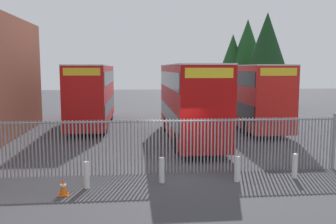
{
  "coord_description": "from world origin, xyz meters",
  "views": [
    {
      "loc": [
        -1.74,
        -14.18,
        4.2
      ],
      "look_at": [
        0.0,
        4.0,
        2.0
      ],
      "focal_mm": 38.92,
      "sensor_mm": 36.0,
      "label": 1
    }
  ],
  "objects_px": {
    "double_decker_bus_near_gate": "(190,99)",
    "bollard_center_front": "(162,170)",
    "bollard_near_right": "(237,169)",
    "double_decker_bus_behind_fence_right": "(93,93)",
    "bollard_near_left": "(87,175)",
    "bollard_far_right": "(295,166)",
    "double_decker_bus_behind_fence_left": "(248,93)",
    "traffic_cone_by_gate": "(63,187)"
  },
  "relations": [
    {
      "from": "bollard_near_right",
      "to": "bollard_near_left",
      "type": "bearing_deg",
      "value": -177.48
    },
    {
      "from": "double_decker_bus_behind_fence_left",
      "to": "traffic_cone_by_gate",
      "type": "bearing_deg",
      "value": -128.38
    },
    {
      "from": "double_decker_bus_near_gate",
      "to": "bollard_near_right",
      "type": "relative_size",
      "value": 11.38
    },
    {
      "from": "double_decker_bus_near_gate",
      "to": "bollard_near_right",
      "type": "height_order",
      "value": "double_decker_bus_near_gate"
    },
    {
      "from": "double_decker_bus_behind_fence_right",
      "to": "traffic_cone_by_gate",
      "type": "xyz_separation_m",
      "value": [
        0.61,
        -14.93,
        -2.13
      ]
    },
    {
      "from": "bollard_near_left",
      "to": "bollard_far_right",
      "type": "xyz_separation_m",
      "value": [
        7.81,
        0.44,
        0.0
      ]
    },
    {
      "from": "double_decker_bus_behind_fence_right",
      "to": "traffic_cone_by_gate",
      "type": "bearing_deg",
      "value": -87.68
    },
    {
      "from": "bollard_center_front",
      "to": "bollard_near_right",
      "type": "relative_size",
      "value": 1.0
    },
    {
      "from": "double_decker_bus_near_gate",
      "to": "bollard_far_right",
      "type": "height_order",
      "value": "double_decker_bus_near_gate"
    },
    {
      "from": "bollard_near_right",
      "to": "bollard_far_right",
      "type": "bearing_deg",
      "value": 4.89
    },
    {
      "from": "double_decker_bus_behind_fence_right",
      "to": "traffic_cone_by_gate",
      "type": "height_order",
      "value": "double_decker_bus_behind_fence_right"
    },
    {
      "from": "bollard_center_front",
      "to": "traffic_cone_by_gate",
      "type": "bearing_deg",
      "value": -163.3
    },
    {
      "from": "double_decker_bus_behind_fence_left",
      "to": "bollard_near_right",
      "type": "bearing_deg",
      "value": -109.28
    },
    {
      "from": "bollard_center_front",
      "to": "bollard_far_right",
      "type": "distance_m",
      "value": 5.13
    },
    {
      "from": "double_decker_bus_near_gate",
      "to": "bollard_near_right",
      "type": "distance_m",
      "value": 8.3
    },
    {
      "from": "double_decker_bus_behind_fence_right",
      "to": "bollard_near_left",
      "type": "relative_size",
      "value": 11.38
    },
    {
      "from": "double_decker_bus_behind_fence_left",
      "to": "bollard_far_right",
      "type": "height_order",
      "value": "double_decker_bus_behind_fence_left"
    },
    {
      "from": "double_decker_bus_behind_fence_right",
      "to": "bollard_near_right",
      "type": "xyz_separation_m",
      "value": [
        6.78,
        -14.03,
        -1.95
      ]
    },
    {
      "from": "double_decker_bus_near_gate",
      "to": "bollard_near_left",
      "type": "distance_m",
      "value": 9.85
    },
    {
      "from": "bollard_near_left",
      "to": "bollard_center_front",
      "type": "xyz_separation_m",
      "value": [
        2.68,
        0.35,
        0.0
      ]
    },
    {
      "from": "double_decker_bus_near_gate",
      "to": "bollard_near_left",
      "type": "xyz_separation_m",
      "value": [
        -4.94,
        -8.29,
        -1.95
      ]
    },
    {
      "from": "bollard_near_left",
      "to": "bollard_far_right",
      "type": "distance_m",
      "value": 7.82
    },
    {
      "from": "double_decker_bus_near_gate",
      "to": "bollard_far_right",
      "type": "relative_size",
      "value": 11.38
    },
    {
      "from": "double_decker_bus_behind_fence_right",
      "to": "bollard_center_front",
      "type": "xyz_separation_m",
      "value": [
        3.97,
        -13.92,
        -1.95
      ]
    },
    {
      "from": "bollard_center_front",
      "to": "bollard_near_right",
      "type": "height_order",
      "value": "same"
    },
    {
      "from": "bollard_far_right",
      "to": "traffic_cone_by_gate",
      "type": "bearing_deg",
      "value": -172.6
    },
    {
      "from": "bollard_near_left",
      "to": "bollard_near_right",
      "type": "bearing_deg",
      "value": 2.52
    },
    {
      "from": "bollard_near_left",
      "to": "bollard_near_right",
      "type": "relative_size",
      "value": 1.0
    },
    {
      "from": "bollard_near_right",
      "to": "bollard_far_right",
      "type": "distance_m",
      "value": 2.33
    },
    {
      "from": "bollard_far_right",
      "to": "bollard_near_left",
      "type": "bearing_deg",
      "value": -176.77
    },
    {
      "from": "double_decker_bus_near_gate",
      "to": "bollard_near_left",
      "type": "height_order",
      "value": "double_decker_bus_near_gate"
    },
    {
      "from": "bollard_near_left",
      "to": "bollard_near_right",
      "type": "height_order",
      "value": "same"
    },
    {
      "from": "double_decker_bus_near_gate",
      "to": "double_decker_bus_behind_fence_right",
      "type": "bearing_deg",
      "value": 136.19
    },
    {
      "from": "traffic_cone_by_gate",
      "to": "double_decker_bus_behind_fence_left",
      "type": "bearing_deg",
      "value": 51.62
    },
    {
      "from": "double_decker_bus_near_gate",
      "to": "bollard_center_front",
      "type": "xyz_separation_m",
      "value": [
        -2.27,
        -7.94,
        -1.95
      ]
    },
    {
      "from": "bollard_center_front",
      "to": "bollard_near_right",
      "type": "distance_m",
      "value": 2.81
    },
    {
      "from": "double_decker_bus_behind_fence_left",
      "to": "bollard_center_front",
      "type": "bearing_deg",
      "value": -120.22
    },
    {
      "from": "bollard_near_left",
      "to": "traffic_cone_by_gate",
      "type": "relative_size",
      "value": 1.61
    },
    {
      "from": "bollard_near_right",
      "to": "bollard_center_front",
      "type": "bearing_deg",
      "value": 177.88
    },
    {
      "from": "bollard_center_front",
      "to": "bollard_near_right",
      "type": "xyz_separation_m",
      "value": [
        2.81,
        -0.1,
        0.0
      ]
    },
    {
      "from": "double_decker_bus_near_gate",
      "to": "traffic_cone_by_gate",
      "type": "relative_size",
      "value": 18.32
    },
    {
      "from": "double_decker_bus_behind_fence_left",
      "to": "bollard_center_front",
      "type": "xyz_separation_m",
      "value": [
        -7.12,
        -12.23,
        -1.95
      ]
    }
  ]
}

